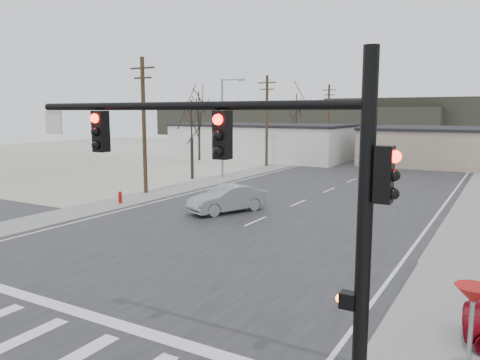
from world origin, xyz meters
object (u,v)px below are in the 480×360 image
Objects in this scene: sedan_crossing at (227,199)px; car_far_b at (394,155)px; fire_hydrant at (120,197)px; car_far_a at (402,159)px; traffic_signal_mast at (269,183)px.

sedan_crossing is 37.13m from car_far_b.
car_far_b is (1.92, 37.08, -0.16)m from sedan_crossing.
car_far_a reaches higher than fire_hydrant.
sedan_crossing is (-10.56, 15.48, -3.82)m from traffic_signal_mast.
traffic_signal_mast reaches higher than sedan_crossing.
car_far_a reaches higher than car_far_b.
sedan_crossing reaches higher than car_far_b.
traffic_signal_mast reaches higher than fire_hydrant.
traffic_signal_mast is 19.13m from sedan_crossing.
traffic_signal_mast is at bearing 90.06° from car_far_a.
sedan_crossing reaches higher than fire_hydrant.
traffic_signal_mast reaches higher than car_far_a.
fire_hydrant is 34.78m from car_far_a.
traffic_signal_mast reaches higher than car_far_b.
car_far_a is (11.62, 32.78, 0.27)m from fire_hydrant.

